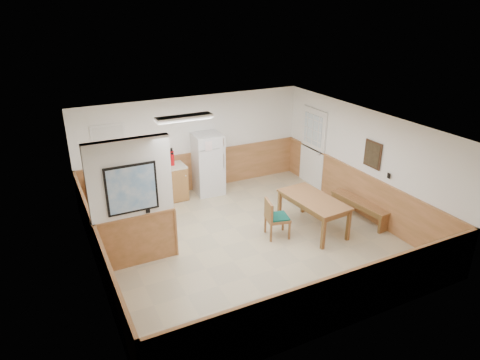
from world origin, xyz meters
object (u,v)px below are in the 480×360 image
soap_bottle (114,171)px  dining_chair (273,216)px  dining_table (313,202)px  dining_bench (360,205)px  fire_extinguisher (172,158)px  refrigerator (208,164)px

soap_bottle → dining_chair: bearing=-45.6°
soap_bottle → dining_table: bearing=-38.3°
dining_bench → fire_extinguisher: size_ratio=3.55×
refrigerator → dining_bench: refrigerator is taller
dining_chair → dining_table: bearing=5.7°
dining_bench → soap_bottle: 5.76m
refrigerator → soap_bottle: refrigerator is taller
refrigerator → soap_bottle: size_ratio=7.96×
dining_bench → fire_extinguisher: fire_extinguisher is taller
dining_table → dining_chair: (-0.93, 0.11, -0.16)m
dining_table → soap_bottle: soap_bottle is taller
dining_table → soap_bottle: (-3.63, 2.87, 0.35)m
dining_bench → soap_bottle: bearing=142.9°
dining_bench → fire_extinguisher: 4.64m
dining_table → dining_chair: dining_chair is taller
dining_table → dining_bench: size_ratio=1.06×
fire_extinguisher → soap_bottle: bearing=-179.7°
dining_table → dining_chair: bearing=168.7°
refrigerator → dining_chair: 2.77m
fire_extinguisher → soap_bottle: fire_extinguisher is taller
dining_table → dining_chair: 0.95m
dining_chair → fire_extinguisher: size_ratio=1.91×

